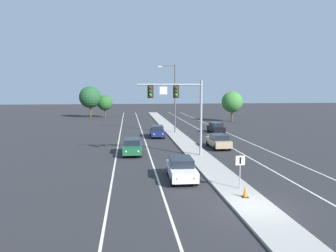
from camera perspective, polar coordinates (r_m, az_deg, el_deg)
name	(u,v)px	position (r m, az deg, el deg)	size (l,w,h in m)	color
ground_plane	(254,208)	(18.92, 14.85, -13.85)	(260.00, 260.00, 0.00)	#28282B
median_island	(191,148)	(35.67, 4.02, -3.92)	(2.40, 110.00, 0.15)	#9E9B93
lane_stripe_oncoming_center	(145,140)	(41.98, -4.15, -2.45)	(0.14, 100.00, 0.01)	silver
lane_stripe_receding_center	(215,138)	(43.48, 8.33, -2.19)	(0.14, 100.00, 0.01)	silver
edge_stripe_left	(119,140)	(41.95, -8.66, -2.51)	(0.14, 100.00, 0.01)	silver
edge_stripe_right	(239,138)	(44.46, 12.44, -2.08)	(0.14, 100.00, 0.01)	silver
overhead_signal_mast	(181,102)	(30.70, 2.36, 4.19)	(6.17, 0.44, 7.20)	gray
median_sign_post	(240,167)	(21.30, 12.60, -7.03)	(0.60, 0.10, 2.20)	gray
street_lamp_median	(174,94)	(47.81, 0.99, 5.63)	(2.58, 0.28, 10.00)	#4C4C51
car_oncoming_white	(181,168)	(23.58, 2.37, -7.48)	(1.93, 4.51, 1.58)	silver
car_oncoming_green	(132,146)	(32.67, -6.31, -3.58)	(1.91, 4.51, 1.58)	#195633
car_oncoming_navy	(157,131)	(44.20, -1.94, -0.91)	(1.89, 4.50, 1.58)	#141E4C
car_receding_tan	(219,141)	(36.27, 8.90, -2.62)	(1.87, 4.49, 1.58)	tan
car_receding_black	(216,127)	(49.08, 8.46, -0.24)	(1.87, 4.49, 1.58)	black
traffic_cone_median_nose	(245,191)	(20.02, 13.46, -11.14)	(0.36, 0.36, 0.74)	black
tree_far_right_c	(232,102)	(66.46, 11.25, 4.19)	(4.23, 4.23, 6.12)	#4C3823
tree_far_left_a	(90,97)	(76.75, -13.59, 4.96)	(4.99, 4.99, 7.22)	#4C3823
tree_far_left_c	(105,103)	(77.08, -11.10, 4.03)	(3.57, 3.57, 5.17)	#4C3823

